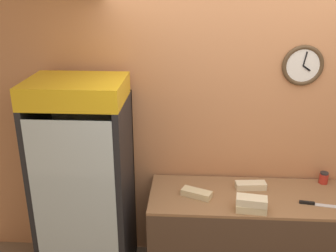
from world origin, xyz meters
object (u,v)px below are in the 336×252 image
(sandwich_stack_middle, at_px, (252,201))
(sandwich_flat_left, at_px, (197,193))
(beverage_cooler, at_px, (85,171))
(sandwich_stack_bottom, at_px, (251,208))
(chefs_knife, at_px, (314,204))
(condiment_jar, at_px, (324,178))
(sandwich_flat_right, at_px, (251,185))

(sandwich_stack_middle, distance_m, sandwich_flat_left, 0.49)
(beverage_cooler, xyz_separation_m, sandwich_stack_bottom, (1.42, -0.28, -0.14))
(chefs_knife, bearing_deg, beverage_cooler, 175.47)
(sandwich_stack_middle, distance_m, chefs_knife, 0.56)
(beverage_cooler, distance_m, condiment_jar, 2.17)
(sandwich_flat_left, relative_size, chefs_knife, 0.84)
(beverage_cooler, height_order, condiment_jar, beverage_cooler)
(sandwich_stack_middle, bearing_deg, beverage_cooler, 168.72)
(beverage_cooler, xyz_separation_m, sandwich_flat_left, (0.98, -0.08, -0.14))
(sandwich_flat_left, xyz_separation_m, condiment_jar, (1.17, 0.30, 0.02))
(sandwich_stack_middle, distance_m, condiment_jar, 0.89)
(beverage_cooler, height_order, sandwich_flat_left, beverage_cooler)
(sandwich_stack_middle, distance_m, sandwich_flat_right, 0.38)
(chefs_knife, bearing_deg, sandwich_stack_middle, -166.63)
(sandwich_stack_middle, bearing_deg, sandwich_flat_left, 155.15)
(sandwich_flat_left, distance_m, sandwich_flat_right, 0.51)
(sandwich_flat_right, height_order, chefs_knife, sandwich_flat_right)
(sandwich_stack_middle, relative_size, sandwich_flat_right, 0.93)
(condiment_jar, bearing_deg, chefs_knife, -116.45)
(chefs_knife, bearing_deg, sandwich_stack_bottom, -166.63)
(sandwich_flat_left, bearing_deg, condiment_jar, 14.57)
(sandwich_stack_middle, height_order, condiment_jar, sandwich_stack_middle)
(sandwich_stack_bottom, relative_size, condiment_jar, 2.36)
(sandwich_stack_bottom, xyz_separation_m, sandwich_stack_middle, (-0.00, 0.00, 0.06))
(sandwich_flat_left, distance_m, condiment_jar, 1.21)
(sandwich_stack_bottom, bearing_deg, sandwich_flat_left, 155.15)
(sandwich_stack_bottom, bearing_deg, chefs_knife, 13.37)
(chefs_knife, height_order, condiment_jar, condiment_jar)
(sandwich_stack_bottom, height_order, condiment_jar, condiment_jar)
(sandwich_stack_bottom, relative_size, sandwich_stack_middle, 0.98)
(sandwich_flat_right, bearing_deg, sandwich_flat_left, -161.44)
(beverage_cooler, bearing_deg, sandwich_stack_middle, -11.28)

